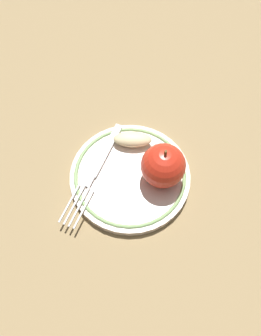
% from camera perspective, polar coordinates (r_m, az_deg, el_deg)
% --- Properties ---
extents(ground_plane, '(2.00, 2.00, 0.00)m').
position_cam_1_polar(ground_plane, '(0.52, -0.94, -2.91)').
color(ground_plane, olive).
extents(plate, '(0.19, 0.19, 0.02)m').
position_cam_1_polar(plate, '(0.52, 0.00, -1.44)').
color(plate, silver).
rests_on(plate, ground_plane).
extents(apple_red_whole, '(0.07, 0.07, 0.08)m').
position_cam_1_polar(apple_red_whole, '(0.48, 5.71, 0.39)').
color(apple_red_whole, red).
rests_on(apple_red_whole, plate).
extents(apple_slice_front, '(0.07, 0.06, 0.02)m').
position_cam_1_polar(apple_slice_front, '(0.53, 0.37, 5.00)').
color(apple_slice_front, beige).
rests_on(apple_slice_front, plate).
extents(fork, '(0.06, 0.19, 0.00)m').
position_cam_1_polar(fork, '(0.52, -5.95, -0.09)').
color(fork, silver).
rests_on(fork, plate).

